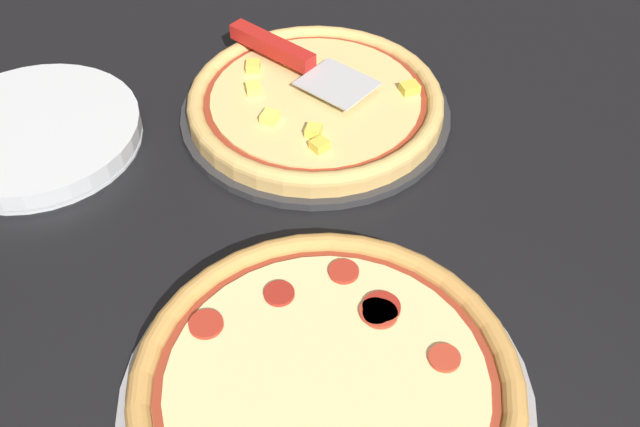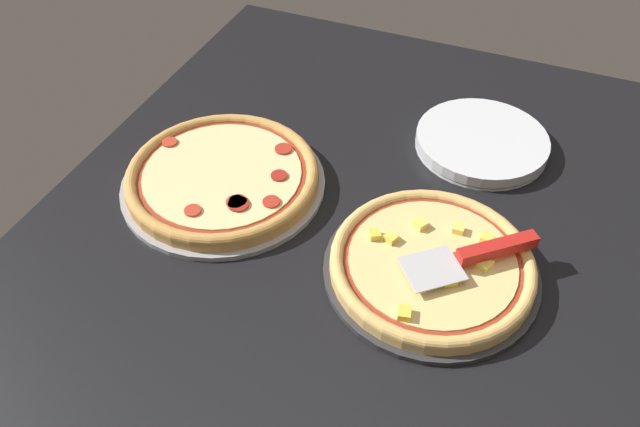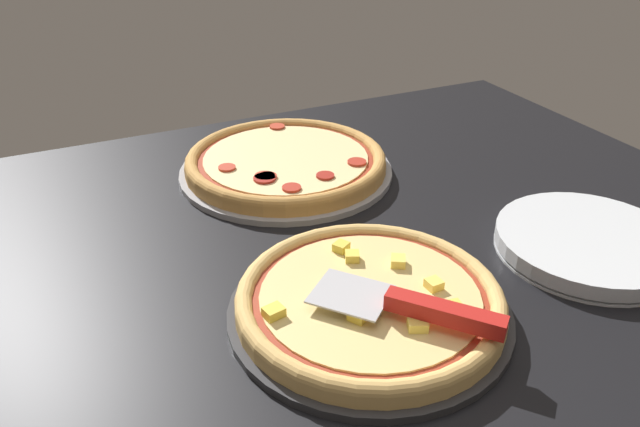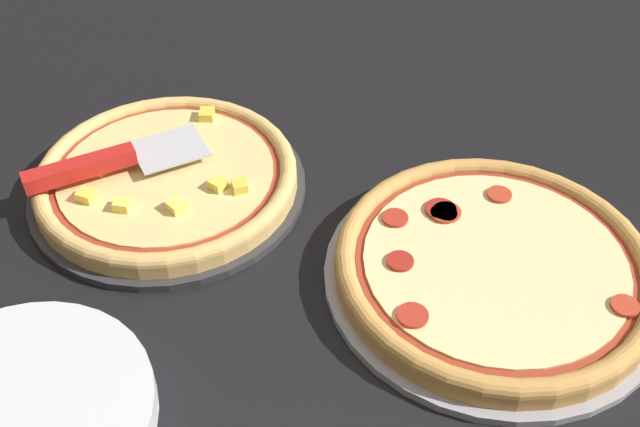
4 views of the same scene
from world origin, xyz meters
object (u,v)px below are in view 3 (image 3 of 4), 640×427
object	(u,v)px
serving_spatula	(425,309)
pizza_back	(286,161)
plate_stack	(588,243)
pizza_front	(370,299)

from	to	relation	value
serving_spatula	pizza_back	bearing A→B (deg)	86.51
pizza_back	plate_stack	world-z (taller)	pizza_back
serving_spatula	plate_stack	world-z (taller)	serving_spatula
pizza_front	pizza_back	bearing A→B (deg)	81.94
pizza_front	serving_spatula	distance (cm)	8.10
pizza_back	serving_spatula	size ratio (longest dim) A/B	1.76
pizza_front	plate_stack	world-z (taller)	pizza_front
pizza_front	serving_spatula	bearing A→B (deg)	-68.57
pizza_back	serving_spatula	distance (cm)	47.35
pizza_back	serving_spatula	xyz separation A→B (cm)	(-2.88, -47.19, 2.60)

